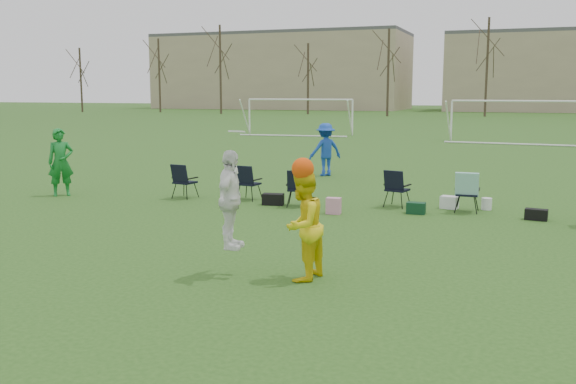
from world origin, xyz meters
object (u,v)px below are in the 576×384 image
at_px(fielder_blue, 325,150).
at_px(fielder_green_near, 61,162).
at_px(goal_mid, 515,109).
at_px(goal_left, 300,107).
at_px(center_contest, 276,215).

bearing_deg(fielder_blue, fielder_green_near, 6.87).
distance_m(fielder_blue, goal_mid, 19.18).
distance_m(goal_left, goal_mid, 14.14).
bearing_deg(fielder_green_near, center_contest, -76.58).
bearing_deg(fielder_green_near, goal_left, 50.34).
bearing_deg(goal_mid, fielder_blue, -104.20).
relative_size(goal_left, goal_mid, 1.00).
height_order(fielder_blue, center_contest, center_contest).
relative_size(fielder_green_near, center_contest, 0.81).
bearing_deg(center_contest, fielder_blue, 103.48).
bearing_deg(fielder_blue, goal_left, -111.17).
bearing_deg(fielder_green_near, fielder_blue, 5.34).
bearing_deg(goal_mid, center_contest, -91.64).
bearing_deg(center_contest, goal_left, 108.64).
distance_m(fielder_blue, center_contest, 12.71).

